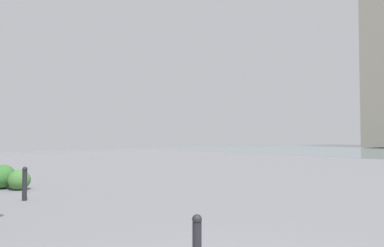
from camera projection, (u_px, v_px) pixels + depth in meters
bollard_near at (197, 239)px, 4.72m from camera, size 0.13×0.13×0.67m
bollard_mid at (25, 183)px, 9.56m from camera, size 0.13×0.13×0.89m
shrub_low at (2, 177)px, 11.78m from camera, size 0.90×0.81×0.77m
shrub_round at (19, 180)px, 11.48m from camera, size 0.74×0.66×0.63m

